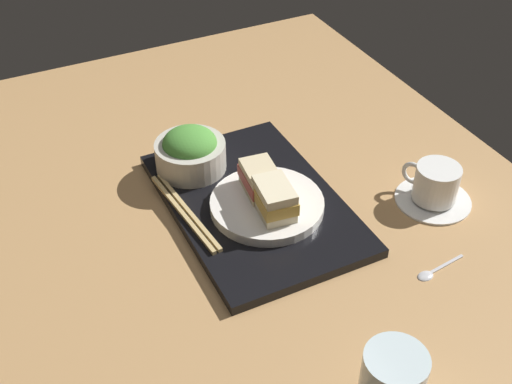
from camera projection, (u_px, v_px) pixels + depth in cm
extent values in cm
cube|color=tan|center=(263.00, 233.00, 110.94)|extent=(140.00, 100.00, 3.00)
cube|color=black|center=(254.00, 203.00, 113.37)|extent=(41.04, 27.17, 1.77)
cylinder|color=white|center=(267.00, 205.00, 110.37)|extent=(19.17, 19.17, 1.71)
cube|color=beige|center=(260.00, 187.00, 111.59)|extent=(8.28, 6.06, 1.32)
cube|color=#B74C42|center=(260.00, 179.00, 110.53)|extent=(8.74, 6.40, 2.03)
cube|color=beige|center=(260.00, 171.00, 109.47)|extent=(8.28, 6.06, 1.32)
cube|color=beige|center=(274.00, 208.00, 107.15)|extent=(8.28, 6.06, 1.61)
cube|color=gold|center=(274.00, 199.00, 105.96)|extent=(8.65, 6.46, 2.18)
cube|color=beige|center=(275.00, 190.00, 104.77)|extent=(8.28, 6.06, 1.61)
cylinder|color=beige|center=(191.00, 156.00, 118.18)|extent=(12.72, 12.72, 5.28)
ellipsoid|color=#4C9338|center=(190.00, 144.00, 116.51)|extent=(9.74, 9.74, 5.36)
cube|color=tan|center=(182.00, 213.00, 109.45)|extent=(22.38, 2.88, 0.70)
cube|color=tan|center=(188.00, 211.00, 109.90)|extent=(22.38, 2.88, 0.70)
cylinder|color=white|center=(433.00, 199.00, 114.97)|extent=(13.22, 13.22, 0.80)
cylinder|color=white|center=(437.00, 183.00, 112.69)|extent=(7.64, 7.64, 6.42)
cylinder|color=black|center=(439.00, 170.00, 110.92)|extent=(7.03, 7.03, 0.40)
torus|color=white|center=(413.00, 173.00, 114.81)|extent=(4.30, 2.63, 4.39)
cube|color=silver|center=(444.00, 265.00, 102.70)|extent=(1.46, 8.05, 0.50)
ellipsoid|color=silver|center=(426.00, 274.00, 100.90)|extent=(2.32, 3.02, 0.80)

